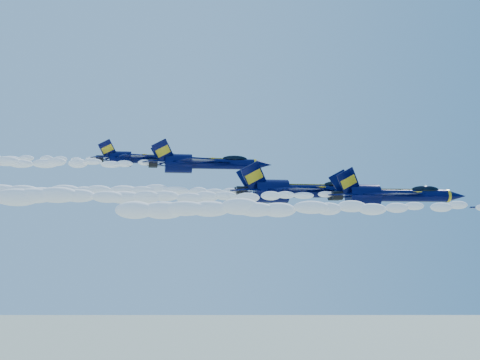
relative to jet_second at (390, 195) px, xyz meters
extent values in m
ellipsoid|color=white|center=(-13.16, -11.68, -2.00)|extent=(36.99, 1.84, 1.65)
cylinder|color=black|center=(2.80, 0.00, -0.07)|extent=(8.93, 1.49, 1.49)
ellipsoid|color=black|center=(-3.45, 0.00, -0.12)|extent=(1.55, 2.68, 6.35)
cone|color=black|center=(8.55, 0.00, -0.07)|extent=(2.58, 1.49, 1.49)
cylinder|color=gold|center=(7.36, 0.00, -0.07)|extent=(0.35, 1.55, 1.55)
ellipsoid|color=black|center=(4.49, 0.00, 0.68)|extent=(3.57, 1.16, 0.98)
cube|color=gold|center=(4.49, 0.00, 0.38)|extent=(4.17, 0.99, 0.18)
cube|color=black|center=(-1.67, -3.97, -0.07)|extent=(5.32, 6.31, 0.18)
cube|color=black|center=(-1.67, 3.97, -0.07)|extent=(5.32, 6.31, 0.18)
cube|color=gold|center=(-0.28, -3.97, 0.03)|extent=(2.39, 4.97, 0.10)
cube|color=gold|center=(-0.28, 3.97, 0.03)|extent=(2.39, 4.97, 0.10)
cube|color=black|center=(-5.64, -1.04, 1.42)|extent=(3.23, 1.02, 3.48)
cube|color=black|center=(-5.64, 1.04, 1.42)|extent=(3.23, 1.02, 3.48)
cylinder|color=black|center=(-6.92, -0.64, -0.17)|extent=(1.19, 1.09, 1.09)
cylinder|color=black|center=(-6.92, 0.64, -0.17)|extent=(1.19, 1.09, 1.09)
cube|color=gold|center=(-0.18, 0.00, 0.71)|extent=(10.91, 0.35, 0.08)
ellipsoid|color=white|center=(-25.91, 0.00, -0.41)|extent=(36.99, 1.93, 1.74)
cylinder|color=black|center=(-5.76, 7.60, 0.80)|extent=(10.24, 1.71, 1.71)
ellipsoid|color=black|center=(-12.93, 7.60, 0.74)|extent=(1.77, 3.07, 7.28)
cone|color=black|center=(0.84, 7.60, 0.80)|extent=(2.96, 1.71, 1.71)
cylinder|color=gold|center=(-0.53, 7.60, 0.80)|extent=(0.40, 1.77, 1.77)
ellipsoid|color=black|center=(-3.83, 7.60, 1.65)|extent=(4.10, 1.33, 1.13)
cube|color=gold|center=(-3.83, 7.60, 1.31)|extent=(4.78, 1.14, 0.20)
cube|color=black|center=(-10.88, 3.05, 0.80)|extent=(6.10, 7.23, 0.20)
cube|color=black|center=(-10.88, 12.15, 0.80)|extent=(6.10, 7.23, 0.20)
cube|color=gold|center=(-9.29, 3.05, 0.91)|extent=(2.74, 5.70, 0.11)
cube|color=gold|center=(-9.29, 12.15, 0.91)|extent=(2.74, 5.70, 0.11)
cube|color=black|center=(-15.43, 6.41, 2.51)|extent=(3.71, 1.17, 3.99)
cube|color=black|center=(-15.43, 8.80, 2.51)|extent=(3.71, 1.17, 3.99)
cylinder|color=black|center=(-16.91, 6.86, 0.69)|extent=(1.37, 1.25, 1.25)
cylinder|color=black|center=(-16.91, 8.34, 0.69)|extent=(1.37, 1.25, 1.25)
cube|color=gold|center=(-9.17, 7.60, 1.69)|extent=(12.51, 0.40, 0.09)
ellipsoid|color=white|center=(-35.97, 7.60, 0.45)|extent=(36.99, 2.22, 2.00)
cylinder|color=black|center=(-17.79, 17.61, 5.22)|extent=(9.18, 1.53, 1.53)
ellipsoid|color=black|center=(-24.22, 17.61, 5.17)|extent=(1.59, 2.75, 6.53)
cone|color=black|center=(-11.88, 17.61, 5.22)|extent=(2.65, 1.53, 1.53)
cylinder|color=gold|center=(-13.10, 17.61, 5.22)|extent=(0.36, 1.59, 1.59)
ellipsoid|color=black|center=(-16.06, 17.61, 5.99)|extent=(3.67, 1.19, 1.01)
cube|color=gold|center=(-16.06, 17.61, 5.68)|extent=(4.28, 1.02, 0.18)
cube|color=black|center=(-22.38, 13.53, 5.22)|extent=(5.47, 6.48, 0.18)
cube|color=black|center=(-22.38, 21.68, 5.22)|extent=(5.47, 6.48, 0.18)
cube|color=gold|center=(-20.96, 13.53, 5.32)|extent=(2.46, 5.11, 0.10)
cube|color=gold|center=(-20.96, 21.68, 5.32)|extent=(2.46, 5.11, 0.10)
cube|color=black|center=(-26.46, 16.54, 6.75)|extent=(3.32, 1.05, 3.58)
cube|color=black|center=(-26.46, 18.68, 6.75)|extent=(3.32, 1.05, 3.58)
cylinder|color=black|center=(-27.79, 16.94, 5.12)|extent=(1.22, 1.12, 1.12)
cylinder|color=black|center=(-27.79, 18.27, 5.12)|extent=(1.22, 1.12, 1.12)
cube|color=gold|center=(-20.85, 17.61, 6.02)|extent=(11.22, 0.36, 0.08)
ellipsoid|color=white|center=(-46.79, 17.61, 4.88)|extent=(36.99, 1.99, 1.79)
cylinder|color=black|center=(-27.05, 24.12, 6.44)|extent=(7.78, 1.30, 1.30)
ellipsoid|color=black|center=(-32.49, 24.12, 6.40)|extent=(1.35, 2.33, 5.53)
cone|color=black|center=(-22.03, 24.12, 6.44)|extent=(2.25, 1.30, 1.30)
cylinder|color=gold|center=(-23.07, 24.12, 6.44)|extent=(0.30, 1.35, 1.35)
ellipsoid|color=black|center=(-25.58, 24.12, 7.09)|extent=(3.11, 1.01, 0.86)
cube|color=gold|center=(-25.58, 24.12, 6.83)|extent=(3.63, 0.86, 0.16)
cube|color=black|center=(-30.94, 20.66, 6.44)|extent=(4.63, 5.49, 0.16)
cube|color=black|center=(-30.94, 27.58, 6.44)|extent=(4.63, 5.49, 0.16)
cube|color=gold|center=(-29.73, 20.66, 6.53)|extent=(2.08, 4.33, 0.09)
cube|color=gold|center=(-29.73, 27.58, 6.53)|extent=(2.08, 4.33, 0.09)
cube|color=black|center=(-34.39, 23.21, 7.74)|extent=(2.82, 0.89, 3.03)
cube|color=black|center=(-34.39, 25.03, 7.74)|extent=(2.82, 0.89, 3.03)
cylinder|color=black|center=(-35.52, 23.56, 6.35)|extent=(1.04, 0.95, 0.95)
cylinder|color=black|center=(-35.52, 24.68, 6.35)|extent=(1.04, 0.95, 0.95)
cube|color=gold|center=(-29.64, 24.12, 7.12)|extent=(9.51, 0.30, 0.07)
camera|label=1|loc=(-30.16, -67.85, -3.75)|focal=45.00mm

